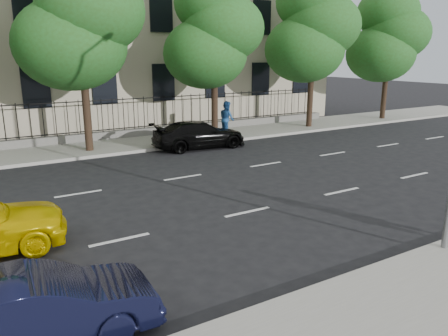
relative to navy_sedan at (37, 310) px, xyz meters
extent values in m
plane|color=black|center=(6.47, 0.95, -0.65)|extent=(120.00, 120.00, 0.00)
cube|color=gray|center=(6.47, -3.05, -0.58)|extent=(60.00, 4.00, 0.15)
cube|color=gray|center=(6.47, 14.95, -0.58)|extent=(60.00, 4.00, 0.15)
cube|color=slate|center=(6.47, 16.65, -0.30)|extent=(30.00, 0.50, 0.40)
cube|color=black|center=(6.47, 16.65, 0.00)|extent=(28.80, 0.05, 0.05)
cube|color=black|center=(6.47, 16.65, 1.60)|extent=(28.80, 0.05, 0.05)
cylinder|color=#382619|center=(4.47, 14.15, 1.16)|extent=(0.36, 0.36, 3.32)
ellipsoid|color=#27521B|center=(4.07, 14.45, 4.44)|extent=(5.13, 5.13, 4.21)
ellipsoid|color=#27521B|center=(4.97, 13.95, 5.93)|extent=(4.86, 4.86, 4.00)
cylinder|color=#382619|center=(11.47, 14.15, 1.04)|extent=(0.36, 0.36, 3.08)
ellipsoid|color=#27521B|center=(11.07, 14.45, 4.02)|extent=(4.56, 4.56, 3.74)
ellipsoid|color=#27521B|center=(11.97, 13.95, 5.34)|extent=(4.32, 4.32, 3.55)
ellipsoid|color=#27521B|center=(11.57, 14.55, 6.66)|extent=(4.08, 4.08, 3.36)
cylinder|color=#382619|center=(18.47, 14.15, 1.11)|extent=(0.36, 0.36, 3.22)
ellipsoid|color=#27521B|center=(18.07, 14.45, 4.28)|extent=(4.94, 4.94, 4.06)
ellipsoid|color=#27521B|center=(18.97, 13.95, 5.71)|extent=(4.68, 4.68, 3.85)
ellipsoid|color=#27521B|center=(18.57, 14.55, 7.14)|extent=(4.42, 4.42, 3.64)
cylinder|color=#382619|center=(25.47, 14.15, 1.00)|extent=(0.36, 0.36, 3.01)
ellipsoid|color=#27521B|center=(25.07, 14.45, 4.01)|extent=(4.75, 4.75, 3.90)
ellipsoid|color=#27521B|center=(25.97, 13.95, 5.38)|extent=(4.50, 4.50, 3.70)
ellipsoid|color=#27521B|center=(25.57, 14.55, 6.76)|extent=(4.25, 4.25, 3.50)
imported|color=black|center=(0.00, 0.00, 0.00)|extent=(4.01, 1.55, 1.30)
imported|color=black|center=(9.59, 12.45, 0.05)|extent=(4.95, 2.33, 1.40)
imported|color=#204C88|center=(12.15, 13.95, 0.48)|extent=(0.84, 1.03, 1.97)
camera|label=1|loc=(-0.62, -6.94, 4.04)|focal=35.00mm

